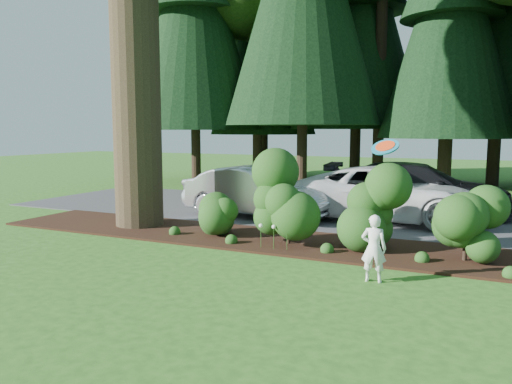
{
  "coord_description": "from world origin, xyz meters",
  "views": [
    {
      "loc": [
        3.76,
        -7.09,
        2.54
      ],
      "look_at": [
        -0.5,
        1.94,
        1.3
      ],
      "focal_mm": 35.0,
      "sensor_mm": 36.0,
      "label": 1
    }
  ],
  "objects": [
    {
      "name": "car_dark_suv",
      "position": [
        1.82,
        8.27,
        0.81
      ],
      "size": [
        5.62,
        2.92,
        1.56
      ],
      "primitive_type": "imported",
      "rotation": [
        0.0,
        0.0,
        1.71
      ],
      "color": "black",
      "rests_on": "driveway"
    },
    {
      "name": "child",
      "position": [
        2.06,
        1.14,
        0.57
      ],
      "size": [
        0.44,
        0.31,
        1.15
      ],
      "primitive_type": "imported",
      "rotation": [
        0.0,
        0.0,
        3.23
      ],
      "color": "white",
      "rests_on": "ground"
    },
    {
      "name": "ground",
      "position": [
        0.0,
        0.0,
        0.0
      ],
      "size": [
        80.0,
        80.0,
        0.0
      ],
      "primitive_type": "plane",
      "color": "#245317",
      "rests_on": "ground"
    },
    {
      "name": "frisbee",
      "position": [
        2.17,
        1.28,
        2.27
      ],
      "size": [
        0.49,
        0.41,
        0.31
      ],
      "color": "#19718C",
      "rests_on": "ground"
    },
    {
      "name": "lily_cluster",
      "position": [
        -0.3,
        2.4,
        0.5
      ],
      "size": [
        0.69,
        0.09,
        0.57
      ],
      "color": "#254B17",
      "rests_on": "ground"
    },
    {
      "name": "mulch_bed",
      "position": [
        0.0,
        3.25,
        0.03
      ],
      "size": [
        16.0,
        2.5,
        0.05
      ],
      "primitive_type": "cube",
      "color": "black",
      "rests_on": "ground"
    },
    {
      "name": "car_silver_wagon",
      "position": [
        -2.31,
        5.88,
        0.76
      ],
      "size": [
        4.57,
        1.99,
        1.46
      ],
      "primitive_type": "imported",
      "rotation": [
        0.0,
        0.0,
        1.47
      ],
      "color": "#B9B9BE",
      "rests_on": "driveway"
    },
    {
      "name": "driveway",
      "position": [
        0.0,
        7.5,
        0.01
      ],
      "size": [
        22.0,
        6.0,
        0.03
      ],
      "primitive_type": "cube",
      "color": "#38383A",
      "rests_on": "ground"
    },
    {
      "name": "shrub_row",
      "position": [
        0.77,
        3.14,
        0.81
      ],
      "size": [
        6.53,
        1.6,
        1.61
      ],
      "color": "#254B17",
      "rests_on": "ground"
    },
    {
      "name": "car_white_suv",
      "position": [
        1.22,
        6.93,
        0.78
      ],
      "size": [
        5.52,
        2.72,
        1.51
      ],
      "primitive_type": "imported",
      "rotation": [
        0.0,
        0.0,
        1.53
      ],
      "color": "silver",
      "rests_on": "driveway"
    }
  ]
}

